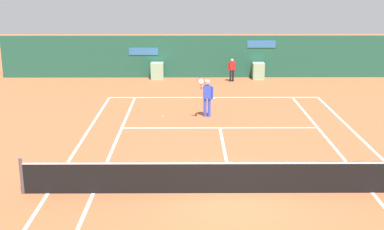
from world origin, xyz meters
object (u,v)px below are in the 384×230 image
Objects in this scene: tennis_ball_near_service_line at (108,170)px; tennis_ball_by_sideline at (163,116)px; ball_kid_right_post at (232,68)px; player_on_baseline at (207,95)px.

tennis_ball_by_sideline is at bearing 77.19° from tennis_ball_near_service_line.
ball_kid_right_post is 19.60× the size of tennis_ball_near_service_line.
ball_kid_right_post is at bearing 70.01° from tennis_ball_near_service_line.
tennis_ball_near_service_line is at bearing 67.51° from player_on_baseline.
ball_kid_right_post is 19.60× the size of tennis_ball_by_sideline.
tennis_ball_by_sideline is (1.44, 6.33, 0.00)m from tennis_ball_near_service_line.
player_on_baseline is at bearing 1.13° from tennis_ball_by_sideline.
tennis_ball_by_sideline is (-3.65, -7.65, -0.73)m from ball_kid_right_post.
player_on_baseline reaches higher than tennis_ball_by_sideline.
player_on_baseline is 7.27m from tennis_ball_near_service_line.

